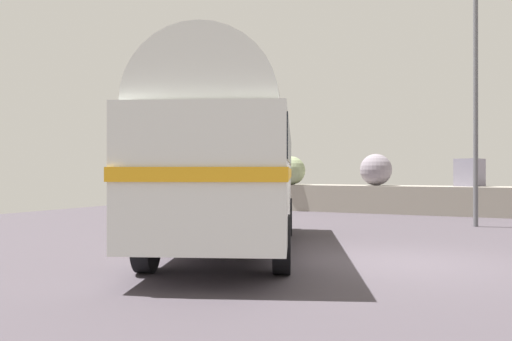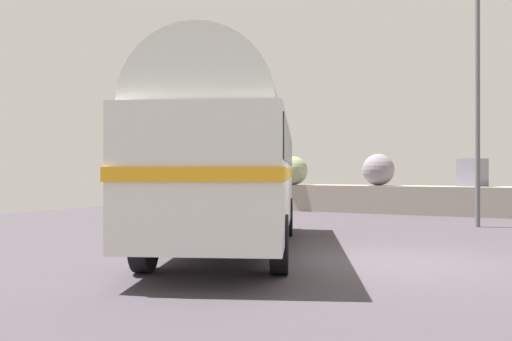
# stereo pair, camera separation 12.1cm
# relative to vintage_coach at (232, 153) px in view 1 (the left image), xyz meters

# --- Properties ---
(ground) EXTENTS (32.00, 26.00, 0.02)m
(ground) POSITION_rel_vintage_coach_xyz_m (3.41, 0.00, -2.04)
(ground) COLOR #403940
(breakwater) EXTENTS (31.36, 2.35, 2.50)m
(breakwater) POSITION_rel_vintage_coach_xyz_m (3.75, 11.80, -1.29)
(breakwater) COLOR gray
(breakwater) RESTS_ON ground
(vintage_coach) EXTENTS (5.50, 8.84, 3.70)m
(vintage_coach) POSITION_rel_vintage_coach_xyz_m (0.00, 0.00, 0.00)
(vintage_coach) COLOR black
(vintage_coach) RESTS_ON ground
(lamp_post) EXTENTS (0.73, 0.93, 7.05)m
(lamp_post) POSITION_rel_vintage_coach_xyz_m (4.13, 7.32, 1.89)
(lamp_post) COLOR #5B5B60
(lamp_post) RESTS_ON ground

